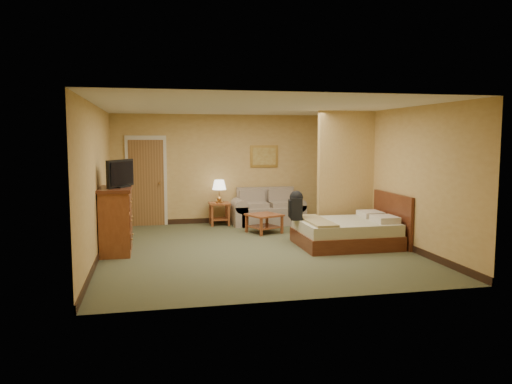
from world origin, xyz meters
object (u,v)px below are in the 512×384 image
object	(u,v)px
bed	(349,232)
dresser	(116,220)
loveseat	(268,212)
coffee_table	(264,219)

from	to	relation	value
bed	dresser	bearing A→B (deg)	175.94
loveseat	dresser	distance (m)	4.10
coffee_table	loveseat	bearing A→B (deg)	72.87
loveseat	dresser	size ratio (longest dim) A/B	1.45
dresser	loveseat	bearing A→B (deg)	35.33
coffee_table	dresser	xyz separation A→B (m)	(-3.00, -1.27, 0.30)
dresser	bed	world-z (taller)	dresser
loveseat	bed	distance (m)	2.84
loveseat	coffee_table	bearing A→B (deg)	-107.13
loveseat	bed	bearing A→B (deg)	-70.18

